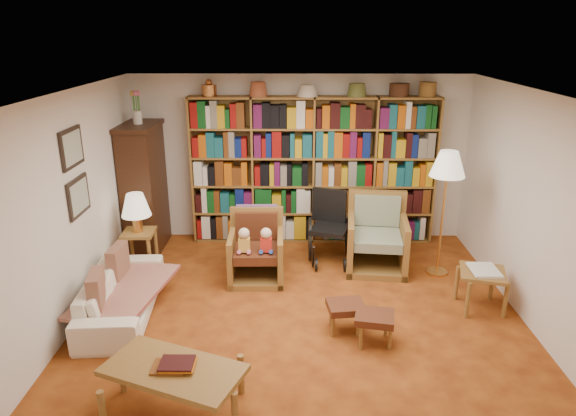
{
  "coord_description": "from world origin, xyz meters",
  "views": [
    {
      "loc": [
        -0.1,
        -5.08,
        3.1
      ],
      "look_at": [
        -0.16,
        0.6,
        1.12
      ],
      "focal_mm": 32.0,
      "sensor_mm": 36.0,
      "label": 1
    }
  ],
  "objects_px": {
    "armchair_sage": "(375,239)",
    "wheelchair": "(329,229)",
    "side_table_lamp": "(139,241)",
    "coffee_table": "(174,373)",
    "armchair_leather": "(257,250)",
    "floor_lamp": "(448,169)",
    "sofa": "(122,294)",
    "footstool_a": "(346,308)",
    "side_table_papers": "(482,277)",
    "footstool_b": "(374,319)"
  },
  "relations": [
    {
      "from": "sofa",
      "to": "armchair_leather",
      "type": "height_order",
      "value": "armchair_leather"
    },
    {
      "from": "footstool_a",
      "to": "floor_lamp",
      "type": "bearing_deg",
      "value": 45.86
    },
    {
      "from": "armchair_leather",
      "to": "side_table_lamp",
      "type": "bearing_deg",
      "value": 175.3
    },
    {
      "from": "footstool_b",
      "to": "armchair_sage",
      "type": "bearing_deg",
      "value": 81.32
    },
    {
      "from": "floor_lamp",
      "to": "footstool_a",
      "type": "bearing_deg",
      "value": -134.14
    },
    {
      "from": "armchair_leather",
      "to": "floor_lamp",
      "type": "height_order",
      "value": "floor_lamp"
    },
    {
      "from": "sofa",
      "to": "floor_lamp",
      "type": "xyz_separation_m",
      "value": [
        3.89,
        1.08,
        1.19
      ]
    },
    {
      "from": "footstool_a",
      "to": "coffee_table",
      "type": "distance_m",
      "value": 2.02
    },
    {
      "from": "footstool_b",
      "to": "sofa",
      "type": "bearing_deg",
      "value": 168.81
    },
    {
      "from": "armchair_sage",
      "to": "footstool_a",
      "type": "xyz_separation_m",
      "value": [
        -0.56,
        -1.67,
        -0.11
      ]
    },
    {
      "from": "coffee_table",
      "to": "sofa",
      "type": "bearing_deg",
      "value": 121.04
    },
    {
      "from": "side_table_lamp",
      "to": "footstool_a",
      "type": "distance_m",
      "value": 3.0
    },
    {
      "from": "armchair_leather",
      "to": "armchair_sage",
      "type": "xyz_separation_m",
      "value": [
        1.61,
        0.35,
        0.01
      ]
    },
    {
      "from": "wheelchair",
      "to": "coffee_table",
      "type": "relative_size",
      "value": 0.77
    },
    {
      "from": "side_table_lamp",
      "to": "wheelchair",
      "type": "relative_size",
      "value": 0.57
    },
    {
      "from": "side_table_lamp",
      "to": "coffee_table",
      "type": "bearing_deg",
      "value": -68.69
    },
    {
      "from": "wheelchair",
      "to": "footstool_a",
      "type": "relative_size",
      "value": 2.33
    },
    {
      "from": "armchair_leather",
      "to": "footstool_b",
      "type": "xyz_separation_m",
      "value": [
        1.32,
        -1.54,
        -0.09
      ]
    },
    {
      "from": "wheelchair",
      "to": "side_table_lamp",
      "type": "bearing_deg",
      "value": -170.93
    },
    {
      "from": "side_table_lamp",
      "to": "coffee_table",
      "type": "xyz_separation_m",
      "value": [
        1.06,
        -2.71,
        -0.03
      ]
    },
    {
      "from": "side_table_lamp",
      "to": "armchair_leather",
      "type": "bearing_deg",
      "value": -4.7
    },
    {
      "from": "armchair_sage",
      "to": "side_table_papers",
      "type": "relative_size",
      "value": 1.65
    },
    {
      "from": "sofa",
      "to": "wheelchair",
      "type": "relative_size",
      "value": 1.72
    },
    {
      "from": "footstool_b",
      "to": "coffee_table",
      "type": "xyz_separation_m",
      "value": [
        -1.84,
        -1.04,
        0.12
      ]
    },
    {
      "from": "armchair_leather",
      "to": "side_table_papers",
      "type": "bearing_deg",
      "value": -17.36
    },
    {
      "from": "armchair_sage",
      "to": "sofa",
      "type": "bearing_deg",
      "value": -156.55
    },
    {
      "from": "sofa",
      "to": "floor_lamp",
      "type": "bearing_deg",
      "value": -79.16
    },
    {
      "from": "wheelchair",
      "to": "armchair_sage",
      "type": "bearing_deg",
      "value": -17.01
    },
    {
      "from": "armchair_sage",
      "to": "floor_lamp",
      "type": "xyz_separation_m",
      "value": [
        0.8,
        -0.26,
        1.06
      ]
    },
    {
      "from": "armchair_sage",
      "to": "coffee_table",
      "type": "relative_size",
      "value": 0.77
    },
    {
      "from": "side_table_papers",
      "to": "armchair_sage",
      "type": "bearing_deg",
      "value": 131.68
    },
    {
      "from": "footstool_a",
      "to": "footstool_b",
      "type": "xyz_separation_m",
      "value": [
        0.27,
        -0.23,
        0.0
      ]
    },
    {
      "from": "side_table_papers",
      "to": "coffee_table",
      "type": "bearing_deg",
      "value": -151.12
    },
    {
      "from": "side_table_papers",
      "to": "footstool_a",
      "type": "relative_size",
      "value": 1.41
    },
    {
      "from": "coffee_table",
      "to": "side_table_papers",
      "type": "bearing_deg",
      "value": 28.88
    },
    {
      "from": "side_table_lamp",
      "to": "footstool_b",
      "type": "relative_size",
      "value": 1.26
    },
    {
      "from": "armchair_leather",
      "to": "side_table_papers",
      "type": "distance_m",
      "value": 2.79
    },
    {
      "from": "floor_lamp",
      "to": "footstool_a",
      "type": "height_order",
      "value": "floor_lamp"
    },
    {
      "from": "sofa",
      "to": "coffee_table",
      "type": "bearing_deg",
      "value": -153.65
    },
    {
      "from": "sofa",
      "to": "side_table_lamp",
      "type": "relative_size",
      "value": 3.03
    },
    {
      "from": "footstool_b",
      "to": "wheelchair",
      "type": "bearing_deg",
      "value": 99.12
    },
    {
      "from": "armchair_leather",
      "to": "coffee_table",
      "type": "relative_size",
      "value": 0.7
    },
    {
      "from": "side_table_lamp",
      "to": "footstool_a",
      "type": "xyz_separation_m",
      "value": [
        2.62,
        -1.45,
        -0.15
      ]
    },
    {
      "from": "side_table_lamp",
      "to": "armchair_leather",
      "type": "xyz_separation_m",
      "value": [
        1.58,
        -0.13,
        -0.06
      ]
    },
    {
      "from": "armchair_sage",
      "to": "footstool_a",
      "type": "distance_m",
      "value": 1.76
    },
    {
      "from": "armchair_sage",
      "to": "wheelchair",
      "type": "xyz_separation_m",
      "value": [
        -0.62,
        0.19,
        0.07
      ]
    },
    {
      "from": "armchair_sage",
      "to": "wheelchair",
      "type": "bearing_deg",
      "value": 162.99
    },
    {
      "from": "wheelchair",
      "to": "footstool_a",
      "type": "distance_m",
      "value": 1.87
    },
    {
      "from": "sofa",
      "to": "footstool_a",
      "type": "xyz_separation_m",
      "value": [
        2.52,
        -0.33,
        0.02
      ]
    },
    {
      "from": "footstool_b",
      "to": "coffee_table",
      "type": "height_order",
      "value": "coffee_table"
    }
  ]
}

